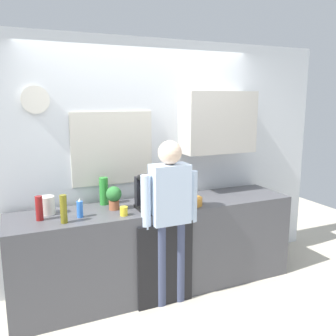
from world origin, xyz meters
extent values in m
plane|color=beige|center=(0.00, 0.00, 0.00)|extent=(8.00, 8.00, 0.00)
cube|color=#4C4C51|center=(0.00, 0.30, 0.46)|extent=(2.92, 0.64, 0.91)
cube|color=black|center=(-0.06, -0.03, 0.41)|extent=(0.56, 0.02, 0.82)
cube|color=silver|center=(0.00, 0.73, 1.30)|extent=(4.52, 0.10, 2.60)
cube|color=beige|center=(-0.35, 0.67, 1.46)|extent=(0.86, 0.02, 0.76)
cube|color=#8CA5C6|center=(-0.35, 0.67, 1.46)|extent=(0.80, 0.02, 0.70)
cube|color=#B7B2A8|center=(0.82, 0.52, 1.71)|extent=(0.84, 0.32, 0.68)
cylinder|color=silver|center=(-1.08, 0.66, 1.96)|extent=(0.26, 0.03, 0.26)
cube|color=black|center=(-0.15, 0.22, 0.93)|extent=(0.20, 0.20, 0.03)
cube|color=black|center=(-0.15, 0.28, 1.08)|extent=(0.18, 0.08, 0.28)
cylinder|color=black|center=(-0.15, 0.19, 1.00)|extent=(0.11, 0.11, 0.11)
cylinder|color=black|center=(-0.15, 0.22, 1.23)|extent=(0.17, 0.17, 0.03)
cylinder|color=maroon|center=(-1.14, 0.28, 1.02)|extent=(0.06, 0.06, 0.22)
cylinder|color=olive|center=(-0.95, 0.12, 1.04)|extent=(0.06, 0.06, 0.25)
cylinder|color=#2D8C33|center=(-0.50, 0.53, 1.05)|extent=(0.09, 0.09, 0.28)
cylinder|color=yellow|center=(-0.42, 0.10, 0.96)|extent=(0.07, 0.07, 0.08)
cylinder|color=orange|center=(0.31, 0.15, 0.95)|extent=(0.22, 0.22, 0.08)
cylinder|color=#9E5638|center=(-0.45, 0.32, 0.96)|extent=(0.10, 0.10, 0.09)
sphere|color=#2D7233|center=(-0.45, 0.32, 1.07)|extent=(0.15, 0.15, 0.15)
cylinder|color=blue|center=(-0.79, 0.22, 0.99)|extent=(0.06, 0.06, 0.15)
cone|color=white|center=(-0.79, 0.22, 1.08)|extent=(0.02, 0.02, 0.03)
cylinder|color=silver|center=(-1.06, 0.43, 1.00)|extent=(0.14, 0.14, 0.17)
cylinder|color=#3F4766|center=(-0.10, 0.00, 0.41)|extent=(0.12, 0.12, 0.82)
cylinder|color=#3F4766|center=(0.10, 0.00, 0.41)|extent=(0.12, 0.12, 0.82)
cube|color=silver|center=(0.00, 0.00, 1.10)|extent=(0.36, 0.20, 0.56)
sphere|color=beige|center=(0.00, 0.00, 1.49)|extent=(0.22, 0.22, 0.22)
cylinder|color=silver|center=(-0.24, 0.00, 1.05)|extent=(0.09, 0.09, 0.50)
cylinder|color=silver|center=(0.24, 0.00, 1.05)|extent=(0.09, 0.09, 0.50)
camera|label=1|loc=(-1.32, -2.95, 1.97)|focal=38.35mm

